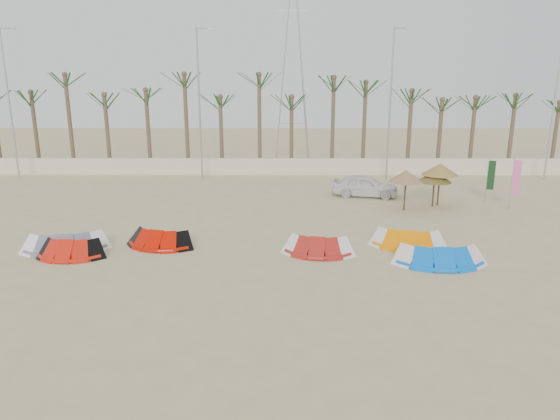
{
  "coord_description": "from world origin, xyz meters",
  "views": [
    {
      "loc": [
        0.13,
        -17.33,
        7.49
      ],
      "look_at": [
        0.0,
        6.0,
        1.3
      ],
      "focal_mm": 32.0,
      "sensor_mm": 36.0,
      "label": 1
    }
  ],
  "objects_px": {
    "kite_red_mid": "(160,236)",
    "kite_orange": "(406,237)",
    "parasol_right": "(440,169)",
    "kite_grey": "(68,240)",
    "parasol_mid": "(435,176)",
    "kite_red_left": "(72,246)",
    "kite_blue": "(438,253)",
    "car": "(365,186)",
    "parasol_left": "(406,176)",
    "kite_red_right": "(317,243)"
  },
  "relations": [
    {
      "from": "kite_red_mid",
      "to": "parasol_right",
      "type": "height_order",
      "value": "parasol_right"
    },
    {
      "from": "kite_orange",
      "to": "kite_red_right",
      "type": "bearing_deg",
      "value": -166.72
    },
    {
      "from": "kite_red_right",
      "to": "kite_grey",
      "type": "bearing_deg",
      "value": 177.81
    },
    {
      "from": "kite_grey",
      "to": "kite_blue",
      "type": "xyz_separation_m",
      "value": [
        16.19,
        -1.61,
        0.0
      ]
    },
    {
      "from": "kite_red_right",
      "to": "parasol_mid",
      "type": "height_order",
      "value": "parasol_mid"
    },
    {
      "from": "parasol_left",
      "to": "kite_red_left",
      "type": "bearing_deg",
      "value": -154.48
    },
    {
      "from": "kite_red_mid",
      "to": "kite_orange",
      "type": "distance_m",
      "value": 11.34
    },
    {
      "from": "kite_grey",
      "to": "parasol_right",
      "type": "relative_size",
      "value": 1.49
    },
    {
      "from": "kite_red_right",
      "to": "kite_blue",
      "type": "relative_size",
      "value": 0.88
    },
    {
      "from": "kite_orange",
      "to": "parasol_right",
      "type": "bearing_deg",
      "value": 63.67
    },
    {
      "from": "kite_grey",
      "to": "parasol_left",
      "type": "relative_size",
      "value": 1.62
    },
    {
      "from": "kite_red_right",
      "to": "parasol_right",
      "type": "distance_m",
      "value": 11.65
    },
    {
      "from": "kite_red_left",
      "to": "car",
      "type": "bearing_deg",
      "value": 37.83
    },
    {
      "from": "kite_red_left",
      "to": "parasol_right",
      "type": "height_order",
      "value": "parasol_right"
    },
    {
      "from": "kite_red_left",
      "to": "parasol_mid",
      "type": "distance_m",
      "value": 20.21
    },
    {
      "from": "parasol_left",
      "to": "parasol_mid",
      "type": "xyz_separation_m",
      "value": [
        1.93,
        0.93,
        -0.19
      ]
    },
    {
      "from": "parasol_right",
      "to": "parasol_left",
      "type": "bearing_deg",
      "value": -154.01
    },
    {
      "from": "kite_red_right",
      "to": "car",
      "type": "height_order",
      "value": "car"
    },
    {
      "from": "kite_red_mid",
      "to": "kite_orange",
      "type": "relative_size",
      "value": 0.96
    },
    {
      "from": "kite_red_left",
      "to": "kite_grey",
      "type": "bearing_deg",
      "value": 120.81
    },
    {
      "from": "kite_red_mid",
      "to": "kite_red_right",
      "type": "height_order",
      "value": "same"
    },
    {
      "from": "parasol_mid",
      "to": "parasol_left",
      "type": "bearing_deg",
      "value": -154.25
    },
    {
      "from": "kite_grey",
      "to": "car",
      "type": "relative_size",
      "value": 0.92
    },
    {
      "from": "kite_blue",
      "to": "parasol_right",
      "type": "bearing_deg",
      "value": 73.26
    },
    {
      "from": "kite_blue",
      "to": "parasol_left",
      "type": "relative_size",
      "value": 1.55
    },
    {
      "from": "kite_red_left",
      "to": "parasol_right",
      "type": "xyz_separation_m",
      "value": [
        18.55,
        8.88,
        1.81
      ]
    },
    {
      "from": "kite_grey",
      "to": "kite_orange",
      "type": "xyz_separation_m",
      "value": [
        15.4,
        0.55,
        -0.0
      ]
    },
    {
      "from": "kite_orange",
      "to": "parasol_left",
      "type": "xyz_separation_m",
      "value": [
        1.39,
        6.32,
        1.61
      ]
    },
    {
      "from": "kite_orange",
      "to": "parasol_mid",
      "type": "distance_m",
      "value": 8.11
    },
    {
      "from": "kite_red_left",
      "to": "parasol_mid",
      "type": "xyz_separation_m",
      "value": [
        18.19,
        8.69,
        1.42
      ]
    },
    {
      "from": "parasol_mid",
      "to": "car",
      "type": "distance_m",
      "value": 4.63
    },
    {
      "from": "kite_red_right",
      "to": "parasol_mid",
      "type": "relative_size",
      "value": 1.49
    },
    {
      "from": "kite_red_right",
      "to": "kite_blue",
      "type": "distance_m",
      "value": 5.1
    },
    {
      "from": "car",
      "to": "parasol_mid",
      "type": "bearing_deg",
      "value": -112.12
    },
    {
      "from": "kite_grey",
      "to": "kite_orange",
      "type": "distance_m",
      "value": 15.41
    },
    {
      "from": "kite_grey",
      "to": "kite_red_left",
      "type": "relative_size",
      "value": 1.27
    },
    {
      "from": "kite_blue",
      "to": "parasol_left",
      "type": "height_order",
      "value": "parasol_left"
    },
    {
      "from": "kite_red_right",
      "to": "parasol_right",
      "type": "height_order",
      "value": "parasol_right"
    },
    {
      "from": "kite_orange",
      "to": "car",
      "type": "distance_m",
      "value": 9.85
    },
    {
      "from": "kite_blue",
      "to": "car",
      "type": "relative_size",
      "value": 0.88
    },
    {
      "from": "kite_red_left",
      "to": "kite_red_mid",
      "type": "relative_size",
      "value": 0.89
    },
    {
      "from": "kite_red_mid",
      "to": "parasol_right",
      "type": "xyz_separation_m",
      "value": [
        15.03,
        7.46,
        1.81
      ]
    },
    {
      "from": "kite_red_mid",
      "to": "kite_red_right",
      "type": "bearing_deg",
      "value": -7.61
    },
    {
      "from": "kite_red_mid",
      "to": "kite_blue",
      "type": "distance_m",
      "value": 12.33
    },
    {
      "from": "kite_red_mid",
      "to": "parasol_mid",
      "type": "distance_m",
      "value": 16.44
    },
    {
      "from": "kite_orange",
      "to": "car",
      "type": "xyz_separation_m",
      "value": [
        -0.35,
        9.84,
        0.29
      ]
    },
    {
      "from": "kite_grey",
      "to": "parasol_left",
      "type": "height_order",
      "value": "parasol_left"
    },
    {
      "from": "kite_orange",
      "to": "car",
      "type": "height_order",
      "value": "car"
    },
    {
      "from": "parasol_left",
      "to": "parasol_right",
      "type": "height_order",
      "value": "parasol_right"
    },
    {
      "from": "kite_grey",
      "to": "kite_red_mid",
      "type": "bearing_deg",
      "value": 7.45
    }
  ]
}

